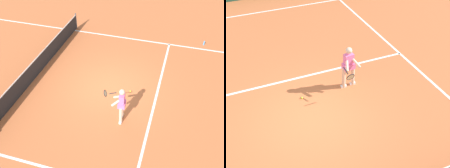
{
  "view_description": "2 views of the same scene",
  "coord_description": "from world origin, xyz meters",
  "views": [
    {
      "loc": [
        -8.96,
        -2.78,
        7.98
      ],
      "look_at": [
        -0.78,
        -0.36,
        0.93
      ],
      "focal_mm": 43.23,
      "sensor_mm": 36.0,
      "label": 1
    },
    {
      "loc": [
        1.82,
        6.4,
        6.42
      ],
      "look_at": [
        -0.96,
        -0.14,
        0.93
      ],
      "focal_mm": 47.18,
      "sensor_mm": 36.0,
      "label": 2
    }
  ],
  "objects": [
    {
      "name": "ground_plane",
      "position": [
        0.0,
        0.0,
        0.0
      ],
      "size": [
        28.58,
        28.58,
        0.0
      ],
      "primitive_type": "plane",
      "color": "#C66638"
    },
    {
      "name": "baseline_marking",
      "position": [
        0.0,
        -8.49,
        0.0
      ],
      "size": [
        10.17,
        0.1,
        0.01
      ],
      "primitive_type": "cube",
      "color": "white",
      "rests_on": "ground"
    },
    {
      "name": "service_line_marking",
      "position": [
        0.0,
        -2.16,
        0.0
      ],
      "size": [
        9.17,
        0.1,
        0.01
      ],
      "primitive_type": "cube",
      "color": "white",
      "rests_on": "ground"
    },
    {
      "name": "sideline_left_marking",
      "position": [
        -4.59,
        0.0,
        0.0
      ],
      "size": [
        0.1,
        19.99,
        0.01
      ],
      "primitive_type": "cube",
      "color": "white",
      "rests_on": "ground"
    },
    {
      "name": "tennis_player",
      "position": [
        -1.72,
        -1.0,
        0.85
      ],
      "size": [
        0.74,
        0.97,
        1.55
      ],
      "color": "beige",
      "rests_on": "ground"
    },
    {
      "name": "tennis_ball_near",
      "position": [
        -0.0,
        -0.99,
        0.03
      ],
      "size": [
        0.07,
        0.07,
        0.07
      ],
      "primitive_type": "sphere",
      "color": "#D1E533",
      "rests_on": "ground"
    }
  ]
}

